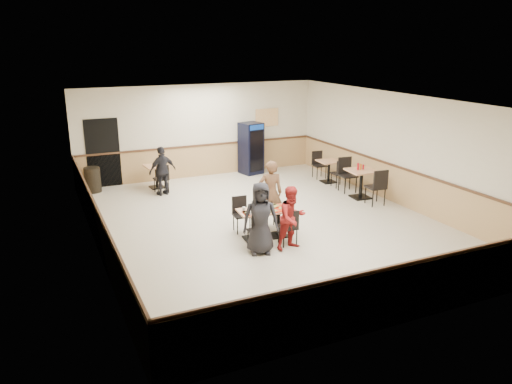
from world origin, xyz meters
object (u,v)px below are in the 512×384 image
pepsi_cooler (251,148)px  diner_woman_right (292,218)px  diner_woman_left (260,218)px  trash_bin (93,180)px  side_table_far (329,168)px  back_table (156,173)px  lone_diner (163,171)px  main_table (266,219)px  diner_man_opposite (271,193)px  side_table_near (361,179)px

pepsi_cooler → diner_woman_right: bearing=-118.4°
diner_woman_left → trash_bin: 6.65m
side_table_far → back_table: size_ratio=0.99×
pepsi_cooler → trash_bin: 5.18m
lone_diner → side_table_far: size_ratio=2.04×
diner_woman_right → main_table: bearing=98.0°
main_table → back_table: size_ratio=1.84×
diner_woman_left → pepsi_cooler: 6.63m
main_table → trash_bin: size_ratio=1.75×
diner_man_opposite → trash_bin: 5.89m
lone_diner → back_table: lone_diner is taller
diner_woman_left → side_table_near: bearing=45.6°
back_table → lone_diner: bearing=-90.0°
diner_woman_left → pepsi_cooler: (2.51, 6.13, 0.09)m
side_table_far → main_table: bearing=-138.6°
main_table → diner_woman_right: (0.24, -0.79, 0.25)m
side_table_far → trash_bin: size_ratio=0.94×
side_table_near → side_table_far: 1.78m
diner_man_opposite → side_table_far: diner_man_opposite is taller
side_table_near → pepsi_cooler: bearing=114.3°
back_table → pepsi_cooler: size_ratio=0.41×
lone_diner → side_table_far: (5.10, -0.86, -0.25)m
side_table_far → pepsi_cooler: (-1.78, 2.05, 0.39)m
diner_man_opposite → trash_bin: size_ratio=2.16×
diner_woman_right → lone_diner: size_ratio=0.98×
main_table → diner_woman_right: size_ratio=0.93×
main_table → back_table: back_table is taller
main_table → side_table_far: size_ratio=1.86×
diner_man_opposite → back_table: diner_man_opposite is taller
side_table_near → back_table: 6.11m
diner_woman_right → side_table_far: size_ratio=1.99×
diner_woman_left → side_table_near: 4.83m
back_table → side_table_far: bearing=-17.9°
lone_diner → trash_bin: bearing=-46.3°
diner_woman_right → trash_bin: bearing=109.4°
diner_woman_right → pepsi_cooler: bearing=64.6°
diner_woman_left → back_table: diner_woman_left is taller
diner_woman_left → back_table: 5.81m
main_table → lone_diner: lone_diner is taller
side_table_far → trash_bin: bearing=163.9°
back_table → diner_woman_right: bearing=-75.2°
side_table_near → trash_bin: bearing=151.2°
main_table → pepsi_cooler: (2.04, 5.41, 0.42)m
diner_woman_right → diner_man_opposite: (0.23, 1.51, 0.11)m
diner_man_opposite → side_table_far: size_ratio=2.29×
lone_diner → back_table: bearing=-104.3°
diner_woman_left → side_table_far: bearing=60.6°
side_table_near → lone_diner: bearing=152.4°
lone_diner → pepsi_cooler: (3.33, 1.19, 0.15)m
pepsi_cooler → side_table_near: bearing=-78.0°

